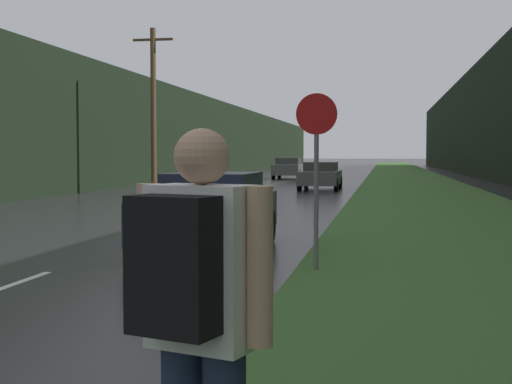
% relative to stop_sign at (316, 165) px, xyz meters
% --- Properties ---
extents(grass_verge, '(6.00, 240.00, 0.02)m').
position_rel_stop_sign_xyz_m(grass_verge, '(2.69, 28.81, -1.56)').
color(grass_verge, '#386028').
rests_on(grass_verge, ground_plane).
extents(lane_stripe_c, '(0.12, 3.00, 0.01)m').
position_rel_stop_sign_xyz_m(lane_stripe_c, '(-3.86, 4.66, -1.57)').
color(lane_stripe_c, silver).
rests_on(lane_stripe_c, ground_plane).
extents(lane_stripe_d, '(0.12, 3.00, 0.01)m').
position_rel_stop_sign_xyz_m(lane_stripe_d, '(-3.86, 11.66, -1.57)').
color(lane_stripe_d, silver).
rests_on(lane_stripe_d, ground_plane).
extents(treeline_far_side, '(2.00, 140.00, 6.18)m').
position_rel_stop_sign_xyz_m(treeline_far_side, '(-13.40, 38.81, 1.52)').
color(treeline_far_side, black).
rests_on(treeline_far_side, ground_plane).
extents(treeline_near_side, '(2.00, 140.00, 8.60)m').
position_rel_stop_sign_xyz_m(treeline_near_side, '(8.69, 38.81, 2.73)').
color(treeline_near_side, black).
rests_on(treeline_near_side, ground_plane).
extents(utility_pole_far, '(1.80, 0.24, 7.21)m').
position_rel_stop_sign_xyz_m(utility_pole_far, '(-8.96, 19.42, 2.16)').
color(utility_pole_far, '#4C3823').
rests_on(utility_pole_far, ground_plane).
extents(stop_sign, '(0.61, 0.07, 2.63)m').
position_rel_stop_sign_xyz_m(stop_sign, '(0.00, 0.00, 0.00)').
color(stop_sign, slate).
rests_on(stop_sign, ground_plane).
extents(hitchhiker_with_backpack, '(0.61, 0.52, 1.84)m').
position_rel_stop_sign_xyz_m(hitchhiker_with_backpack, '(0.24, -7.72, -0.52)').
color(hitchhiker_with_backpack, '#1E2847').
rests_on(hitchhiker_with_backpack, ground_plane).
extents(car_passing_near, '(1.88, 4.25, 1.39)m').
position_rel_stop_sign_xyz_m(car_passing_near, '(-2.08, 1.97, -0.85)').
color(car_passing_near, '#2D3856').
rests_on(car_passing_near, ground_plane).
extents(car_passing_far, '(1.93, 4.73, 1.35)m').
position_rel_stop_sign_xyz_m(car_passing_far, '(-2.08, 24.43, -0.88)').
color(car_passing_far, '#4C514C').
rests_on(car_passing_far, ground_plane).
extents(car_oncoming, '(1.97, 4.54, 1.49)m').
position_rel_stop_sign_xyz_m(car_oncoming, '(-5.63, 39.20, -0.81)').
color(car_oncoming, '#4C514C').
rests_on(car_oncoming, ground_plane).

